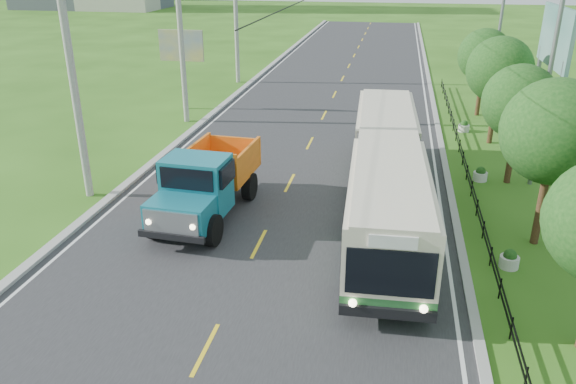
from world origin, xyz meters
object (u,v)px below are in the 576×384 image
(tree_third, at_px, (555,137))
(planter_mid, at_px, (480,175))
(tree_back, at_px, (485,58))
(dump_truck, at_px, (206,179))
(tree_fifth, at_px, (500,73))
(billboard_left, at_px, (182,51))
(pole_mid, at_px, (182,38))
(streetlight_far, at_px, (496,34))
(billboard_right, at_px, (554,46))
(bus, at_px, (386,168))
(planter_near, at_px, (509,260))
(planter_far, at_px, (464,127))
(pole_near, at_px, (74,78))
(pole_far, at_px, (236,18))
(streetlight_mid, at_px, (545,76))
(tree_fourth, at_px, (520,105))

(tree_third, bearing_deg, planter_mid, 102.10)
(tree_back, relative_size, dump_truck, 0.82)
(tree_fifth, bearing_deg, billboard_left, 168.72)
(pole_mid, height_order, streetlight_far, pole_mid)
(billboard_right, height_order, bus, billboard_right)
(tree_third, bearing_deg, planter_near, -120.41)
(planter_far, distance_m, bus, 13.16)
(pole_near, height_order, tree_third, pole_near)
(pole_mid, bearing_deg, pole_far, 90.00)
(tree_third, distance_m, dump_truck, 12.66)
(planter_near, bearing_deg, dump_truck, 169.93)
(planter_far, bearing_deg, pole_mid, -176.61)
(billboard_right, height_order, dump_truck, billboard_right)
(tree_third, xyz_separation_m, planter_far, (-1.26, 13.86, -3.70))
(pole_far, bearing_deg, billboard_right, -32.30)
(pole_mid, bearing_deg, planter_near, -41.65)
(streetlight_mid, height_order, billboard_left, streetlight_mid)
(tree_fifth, relative_size, dump_truck, 0.86)
(tree_third, bearing_deg, billboard_left, 140.67)
(billboard_right, bearing_deg, dump_truck, -141.06)
(planter_near, bearing_deg, pole_mid, 138.35)
(pole_mid, relative_size, tree_back, 1.82)
(planter_far, bearing_deg, bus, -109.10)
(streetlight_far, xyz_separation_m, bus, (-6.31, -18.34, -3.01))
(tree_fourth, xyz_separation_m, tree_back, (0.00, 12.00, 0.07))
(planter_near, distance_m, planter_mid, 8.00)
(tree_fourth, relative_size, dump_truck, 0.80)
(tree_fourth, bearing_deg, bus, -140.97)
(pole_near, xyz_separation_m, pole_far, (0.00, 24.00, 0.00))
(tree_back, height_order, bus, tree_back)
(pole_mid, bearing_deg, tree_fourth, -20.74)
(streetlight_far, relative_size, billboard_right, 1.24)
(streetlight_far, relative_size, planter_near, 13.54)
(pole_mid, height_order, tree_fifth, pole_mid)
(tree_third, bearing_deg, streetlight_far, 87.73)
(pole_near, xyz_separation_m, pole_mid, (0.00, 12.00, 0.00))
(tree_fourth, bearing_deg, streetlight_far, 86.75)
(planter_far, bearing_deg, dump_truck, -128.56)
(tree_fifth, distance_m, planter_near, 14.64)
(tree_fourth, height_order, planter_near, tree_fourth)
(planter_mid, relative_size, bus, 0.04)
(dump_truck, bearing_deg, tree_back, 58.96)
(streetlight_far, height_order, dump_truck, streetlight_far)
(tree_third, distance_m, streetlight_mid, 5.98)
(tree_back, distance_m, planter_far, 5.48)
(tree_back, distance_m, dump_truck, 22.10)
(tree_fourth, height_order, planter_far, tree_fourth)
(planter_near, distance_m, dump_truck, 11.42)
(billboard_left, bearing_deg, streetlight_mid, -26.40)
(tree_third, distance_m, tree_back, 18.00)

